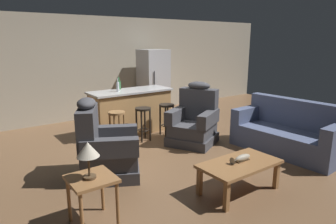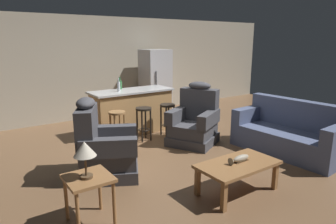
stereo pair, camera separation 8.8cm
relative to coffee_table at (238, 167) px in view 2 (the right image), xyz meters
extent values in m
plane|color=brown|center=(0.15, 1.87, -0.36)|extent=(12.00, 12.00, 0.00)
cube|color=#A89E89|center=(0.15, 4.99, 0.94)|extent=(12.00, 0.05, 2.60)
cube|color=olive|center=(0.00, 0.00, 0.04)|extent=(1.10, 0.60, 0.04)
cube|color=olive|center=(-0.49, -0.24, -0.17)|extent=(0.06, 0.06, 0.38)
cube|color=olive|center=(0.49, -0.24, -0.17)|extent=(0.06, 0.06, 0.38)
cube|color=olive|center=(-0.49, 0.24, -0.17)|extent=(0.06, 0.06, 0.38)
cube|color=olive|center=(0.49, 0.24, -0.17)|extent=(0.06, 0.06, 0.38)
cube|color=#4C3823|center=(0.07, 0.01, 0.06)|extent=(0.22, 0.07, 0.01)
ellipsoid|color=#9E937F|center=(0.07, 0.01, 0.10)|extent=(0.28, 0.09, 0.09)
cone|color=#9E937F|center=(-0.10, 0.01, 0.10)|extent=(0.06, 0.10, 0.10)
cube|color=#4C5675|center=(1.82, 0.49, -0.26)|extent=(0.94, 1.94, 0.20)
cube|color=#4C5675|center=(1.82, 0.49, -0.05)|extent=(0.94, 1.94, 0.22)
cube|color=#4C5675|center=(2.14, 0.51, 0.32)|extent=(0.30, 1.91, 0.52)
cube|color=#4C5675|center=(1.78, 1.34, 0.20)|extent=(0.85, 0.25, 0.28)
cube|color=#3D3D42|center=(-1.17, 1.49, -0.27)|extent=(1.13, 1.13, 0.18)
cube|color=#3D3D42|center=(-1.17, 1.49, -0.06)|extent=(1.06, 1.04, 0.24)
cube|color=#3D3D42|center=(-1.44, 1.63, 0.38)|extent=(0.56, 0.78, 0.64)
ellipsoid|color=#3D3D42|center=(-1.44, 1.63, 0.76)|extent=(0.45, 0.53, 0.16)
cube|color=#3D3D42|center=(-1.00, 1.77, 0.19)|extent=(0.79, 0.53, 0.26)
cube|color=#3D3D42|center=(-1.31, 1.19, 0.19)|extent=(0.79, 0.53, 0.26)
cube|color=#3D3D42|center=(0.76, 1.85, -0.27)|extent=(1.13, 1.13, 0.18)
cube|color=#3D3D42|center=(0.76, 1.85, -0.06)|extent=(1.06, 1.04, 0.24)
cube|color=#3D3D42|center=(1.02, 1.99, 0.38)|extent=(0.56, 0.78, 0.64)
ellipsoid|color=#3D3D42|center=(1.02, 1.99, 0.76)|extent=(0.45, 0.53, 0.16)
cube|color=#3D3D42|center=(0.89, 1.55, 0.19)|extent=(0.79, 0.53, 0.26)
cube|color=#3D3D42|center=(0.59, 2.13, 0.19)|extent=(0.79, 0.53, 0.26)
cube|color=olive|center=(-1.87, 0.45, 0.18)|extent=(0.48, 0.48, 0.04)
cylinder|color=olive|center=(-2.07, 0.25, -0.10)|extent=(0.04, 0.04, 0.52)
cylinder|color=olive|center=(-1.67, 0.25, -0.10)|extent=(0.04, 0.04, 0.52)
cylinder|color=olive|center=(-2.07, 0.65, -0.10)|extent=(0.04, 0.04, 0.52)
cylinder|color=olive|center=(-1.67, 0.65, -0.10)|extent=(0.04, 0.04, 0.52)
cylinder|color=#4C3823|center=(-1.90, 0.44, 0.21)|extent=(0.14, 0.14, 0.03)
cylinder|color=#4C3823|center=(-1.90, 0.44, 0.34)|extent=(0.02, 0.02, 0.22)
cone|color=#BCB29E|center=(-1.90, 0.44, 0.53)|extent=(0.24, 0.24, 0.16)
cube|color=#AD7F4C|center=(0.15, 3.22, 0.09)|extent=(1.71, 0.63, 0.91)
cube|color=#B2B2B2|center=(0.15, 3.22, 0.57)|extent=(1.80, 0.70, 0.04)
cylinder|color=olive|center=(-0.51, 2.59, 0.30)|extent=(0.32, 0.32, 0.04)
torus|color=olive|center=(-0.51, 2.59, -0.14)|extent=(0.23, 0.23, 0.02)
cylinder|color=olive|center=(-0.61, 2.49, -0.04)|extent=(0.04, 0.04, 0.64)
cylinder|color=olive|center=(-0.41, 2.49, -0.04)|extent=(0.04, 0.04, 0.64)
cylinder|color=olive|center=(-0.61, 2.69, -0.04)|extent=(0.04, 0.04, 0.64)
cylinder|color=olive|center=(-0.41, 2.69, -0.04)|extent=(0.04, 0.04, 0.64)
cylinder|color=black|center=(0.08, 2.59, 0.30)|extent=(0.32, 0.32, 0.04)
torus|color=black|center=(0.08, 2.59, -0.14)|extent=(0.23, 0.23, 0.02)
cylinder|color=black|center=(-0.02, 2.49, -0.04)|extent=(0.04, 0.04, 0.64)
cylinder|color=black|center=(0.18, 2.49, -0.04)|extent=(0.04, 0.04, 0.64)
cylinder|color=black|center=(-0.02, 2.69, -0.04)|extent=(0.04, 0.04, 0.64)
cylinder|color=black|center=(0.18, 2.69, -0.04)|extent=(0.04, 0.04, 0.64)
cylinder|color=black|center=(0.66, 2.59, 0.30)|extent=(0.32, 0.32, 0.04)
torus|color=black|center=(0.66, 2.59, -0.14)|extent=(0.23, 0.23, 0.02)
cylinder|color=black|center=(0.56, 2.49, -0.04)|extent=(0.04, 0.04, 0.64)
cylinder|color=black|center=(0.76, 2.49, -0.04)|extent=(0.04, 0.04, 0.64)
cylinder|color=black|center=(0.56, 2.69, -0.04)|extent=(0.04, 0.04, 0.64)
cylinder|color=black|center=(0.76, 2.69, -0.04)|extent=(0.04, 0.04, 0.64)
cube|color=#B7B7BC|center=(1.52, 4.42, 0.52)|extent=(0.70, 0.66, 1.76)
cylinder|color=#333338|center=(1.33, 4.07, 0.60)|extent=(0.02, 0.02, 0.50)
cylinder|color=#2D6B38|center=(0.00, 3.47, 0.68)|extent=(0.09, 0.09, 0.18)
cylinder|color=#2D6B38|center=(0.00, 3.47, 0.81)|extent=(0.03, 0.03, 0.08)
cylinder|color=silver|center=(-0.15, 3.22, 0.68)|extent=(0.06, 0.06, 0.19)
cylinder|color=silver|center=(-0.15, 3.22, 0.82)|extent=(0.02, 0.02, 0.08)
camera|label=1|loc=(-2.94, -2.44, 1.63)|focal=32.00mm
camera|label=2|loc=(-2.87, -2.49, 1.63)|focal=32.00mm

